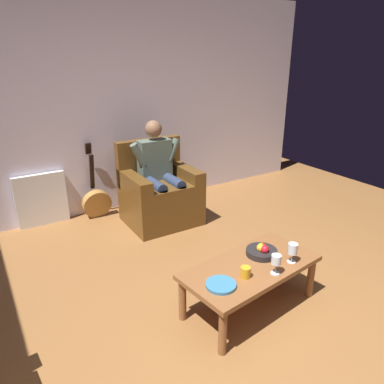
{
  "coord_description": "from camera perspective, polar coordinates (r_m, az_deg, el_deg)",
  "views": [
    {
      "loc": [
        1.65,
        1.35,
        1.97
      ],
      "look_at": [
        -0.17,
        -1.54,
        0.66
      ],
      "focal_mm": 33.68,
      "sensor_mm": 36.0,
      "label": 1
    }
  ],
  "objects": [
    {
      "name": "wine_glass_far",
      "position": [
        2.82,
        13.19,
        -10.55
      ],
      "size": [
        0.08,
        0.08,
        0.16
      ],
      "color": "silver",
      "rests_on": "coffee_table"
    },
    {
      "name": "candle_jar",
      "position": [
        2.78,
        8.47,
        -12.45
      ],
      "size": [
        0.08,
        0.08,
        0.09
      ],
      "primitive_type": "cylinder",
      "color": "orange",
      "rests_on": "coffee_table"
    },
    {
      "name": "radiator",
      "position": [
        4.71,
        -22.72,
        -1.14
      ],
      "size": [
        0.59,
        0.06,
        0.64
      ],
      "primitive_type": "cube",
      "color": "white",
      "rests_on": "ground"
    },
    {
      "name": "person_seated",
      "position": [
        4.31,
        -5.13,
        3.51
      ],
      "size": [
        0.65,
        0.6,
        1.25
      ],
      "rotation": [
        0.0,
        0.0,
        -0.01
      ],
      "color": "#536255",
      "rests_on": "ground"
    },
    {
      "name": "wine_glass_near",
      "position": [
        3.0,
        15.65,
        -8.81
      ],
      "size": [
        0.08,
        0.08,
        0.17
      ],
      "color": "silver",
      "rests_on": "coffee_table"
    },
    {
      "name": "decorative_dish",
      "position": [
        2.68,
        4.6,
        -14.44
      ],
      "size": [
        0.22,
        0.22,
        0.02
      ],
      "primitive_type": "cylinder",
      "color": "teal",
      "rests_on": "coffee_table"
    },
    {
      "name": "fruit_bowl",
      "position": [
        3.08,
        10.99,
        -9.14
      ],
      "size": [
        0.26,
        0.26,
        0.11
      ],
      "color": "black",
      "rests_on": "coffee_table"
    },
    {
      "name": "ground_plane",
      "position": [
        2.9,
        14.63,
        -22.58
      ],
      "size": [
        7.36,
        7.36,
        0.0
      ],
      "primitive_type": "plane",
      "color": "brown"
    },
    {
      "name": "armchair",
      "position": [
        4.45,
        -5.17,
        -0.42
      ],
      "size": [
        0.84,
        0.74,
        0.99
      ],
      "rotation": [
        0.0,
        0.0,
        -0.01
      ],
      "color": "brown",
      "rests_on": "ground"
    },
    {
      "name": "guitar",
      "position": [
        4.75,
        -14.89,
        -1.38
      ],
      "size": [
        0.36,
        0.24,
        0.96
      ],
      "color": "#A97739",
      "rests_on": "ground"
    },
    {
      "name": "coffee_table",
      "position": [
        2.98,
        9.28,
        -12.21
      ],
      "size": [
        1.19,
        0.68,
        0.4
      ],
      "rotation": [
        0.0,
        0.0,
        0.12
      ],
      "color": "brown",
      "rests_on": "ground"
    },
    {
      "name": "wall_back",
      "position": [
        4.78,
        -12.09,
        13.32
      ],
      "size": [
        6.05,
        0.06,
        2.73
      ],
      "primitive_type": "cube",
      "color": "silver",
      "rests_on": "ground"
    }
  ]
}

